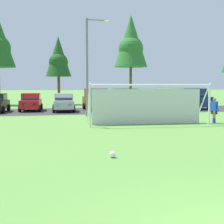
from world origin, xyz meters
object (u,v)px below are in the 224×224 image
parked_car_slot_right (126,99)px  street_lamp (89,66)px  parked_car_slot_center_left (31,102)px  player_winger_left (214,110)px  soccer_ball (113,154)px  soccer_goal (148,104)px  parked_car_slot_center_right (96,99)px  parked_car_slot_end (194,98)px  parked_car_slot_center (64,102)px  parked_car_slot_far_right (171,98)px

parked_car_slot_right → street_lamp: size_ratio=0.61×
parked_car_slot_center_left → parked_car_slot_right: (9.20, -1.26, 0.24)m
player_winger_left → parked_car_slot_center_left: size_ratio=0.38×
player_winger_left → parked_car_slot_right: parked_car_slot_right is taller
soccer_ball → parked_car_slot_right: bearing=73.3°
soccer_goal → player_winger_left: soccer_goal is taller
parked_car_slot_center_left → parked_car_slot_center_right: (6.36, -0.42, 0.24)m
soccer_ball → street_lamp: bearing=84.2°
soccer_ball → street_lamp: street_lamp is taller
street_lamp → parked_car_slot_right: bearing=49.0°
soccer_goal → parked_car_slot_center_right: soccer_goal is taller
soccer_goal → parked_car_slot_end: (9.45, 11.85, -0.18)m
parked_car_slot_center → soccer_ball: bearing=-89.2°
parked_car_slot_right → street_lamp: 7.34m
parked_car_slot_right → parked_car_slot_end: size_ratio=1.01×
street_lamp → parked_car_slot_far_right: bearing=32.7°
parked_car_slot_center_right → parked_car_slot_right: bearing=-16.4°
soccer_goal → parked_car_slot_center_left: bearing=120.3°
parked_car_slot_right → parked_car_slot_far_right: same height
player_winger_left → parked_car_slot_right: (-2.66, 11.78, 0.29)m
street_lamp → soccer_goal: bearing=-67.4°
parked_car_slot_right → soccer_ball: bearing=-106.7°
soccer_ball → soccer_goal: soccer_goal is taller
parked_car_slot_center_left → parked_car_slot_center: size_ratio=1.00×
parked_car_slot_center_left → street_lamp: (4.77, -6.35, 3.12)m
player_winger_left → street_lamp: size_ratio=0.21×
parked_car_slot_far_right → soccer_ball: bearing=-118.5°
parked_car_slot_center → parked_car_slot_far_right: (11.62, 1.45, 0.24)m
soccer_ball → soccer_goal: size_ratio=0.03×
soccer_goal → parked_car_slot_far_right: size_ratio=1.64×
soccer_goal → parked_car_slot_center_right: bearing=95.0°
parked_car_slot_center_right → parked_car_slot_far_right: same height
parked_car_slot_right → street_lamp: street_lamp is taller
soccer_goal → parked_car_slot_right: size_ratio=1.61×
parked_car_slot_center_left → parked_car_slot_right: 9.29m
soccer_goal → soccer_ball: bearing=-116.9°
soccer_goal → parked_car_slot_end: soccer_goal is taller
parked_car_slot_center_left → parked_car_slot_end: bearing=-3.1°
soccer_ball → parked_car_slot_far_right: size_ratio=0.05×
parked_car_slot_far_right → parked_car_slot_end: (2.24, -0.89, 0.00)m
soccer_ball → parked_car_slot_center: 19.47m
soccer_goal → parked_car_slot_end: bearing=51.4°
soccer_goal → player_winger_left: 4.45m
soccer_ball → soccer_goal: bearing=63.1°
soccer_goal → street_lamp: street_lamp is taller
soccer_ball → parked_car_slot_end: parked_car_slot_end is taller
parked_car_slot_center_right → soccer_ball: bearing=-98.5°
soccer_goal → parked_car_slot_far_right: 14.64m
soccer_ball → parked_car_slot_center: (-0.27, 19.46, 0.77)m
player_winger_left → parked_car_slot_center_left: parked_car_slot_center_left is taller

